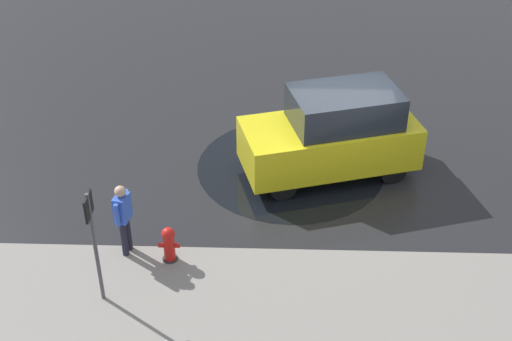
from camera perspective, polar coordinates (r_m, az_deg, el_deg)
The scene contains 7 objects.
ground_plane at distance 16.44m, azimuth 6.53°, elevation -0.55°, with size 60.00×60.00×0.00m, color black.
kerb_strip at distance 13.21m, azimuth 7.70°, elevation -10.94°, with size 24.00×3.20×0.04m, color gray.
moving_hatchback at distance 16.07m, azimuth 6.21°, elevation 2.95°, with size 4.22×2.72×2.06m.
fire_hydrant at distance 13.92m, azimuth -6.97°, elevation -5.93°, with size 0.42×0.31×0.80m.
pedestrian at distance 13.88m, azimuth -10.58°, elevation -3.50°, with size 0.31×0.56×1.62m.
sign_post at distance 12.56m, azimuth -12.92°, elevation -4.87°, with size 0.07×0.44×2.40m.
puddle_patch at distance 16.71m, azimuth 2.78°, elevation 0.31°, with size 4.38×4.38×0.01m, color black.
Camera 1 is at (1.44, 13.45, 9.33)m, focal length 50.00 mm.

